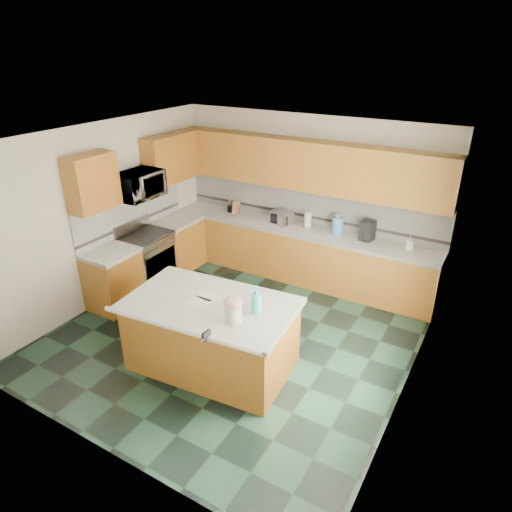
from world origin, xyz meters
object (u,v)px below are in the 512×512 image
Objects in this scene: treat_jar at (233,313)px; knife_block at (236,208)px; island_top at (210,305)px; coffee_maker at (368,230)px; soap_bottle_island at (256,299)px; island_base at (212,337)px; toaster_oven at (282,217)px.

knife_block is (-1.82, 2.91, 0.01)m from treat_jar.
coffee_maker is at bearing 64.64° from island_top.
soap_bottle_island is at bearing -89.03° from coffee_maker.
coffee_maker reaches higher than island_base.
knife_block reaches higher than treat_jar.
island_base is 0.77m from treat_jar.
coffee_maker is (0.56, 2.94, 0.06)m from treat_jar.
soap_bottle_island is at bearing -44.27° from toaster_oven.
knife_block is (-1.36, 2.71, 0.60)m from island_base.
island_base is 5.36× the size of toaster_oven.
coffee_maker is at bearing 25.43° from toaster_oven.
toaster_oven is (0.91, 0.00, -0.01)m from knife_block.
toaster_oven reaches higher than island_top.
treat_jar is 0.92× the size of knife_block.
island_top is at bearing -56.31° from toaster_oven.
knife_block is at bearing 125.70° from treat_jar.
knife_block reaches higher than island_base.
soap_bottle_island is at bearing 4.07° from island_top.
treat_jar is 0.32m from soap_bottle_island.
knife_block reaches higher than toaster_oven.
coffee_maker is (1.01, 2.74, 0.65)m from island_base.
treat_jar is 0.61× the size of soap_bottle_island.
coffee_maker is at bearing 82.99° from treat_jar.
treat_jar reaches higher than island_base.
knife_block is 2.37m from coffee_maker.
treat_jar is 0.65× the size of coffee_maker.
toaster_oven is 1.12× the size of coffee_maker.
soap_bottle_island is 0.94× the size of toaster_oven.
treat_jar is at bearing -48.47° from toaster_oven.
island_top is 2.93m from coffee_maker.
soap_bottle_island reaches higher than knife_block.
knife_block is at bearing 130.04° from soap_bottle_island.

